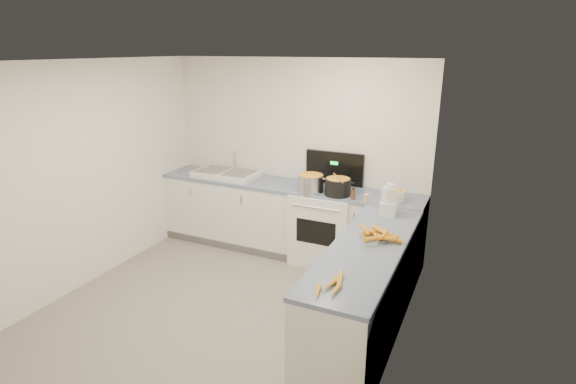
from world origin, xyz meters
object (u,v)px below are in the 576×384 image
at_px(spice_jar, 366,198).
at_px(black_pot, 338,188).
at_px(stove, 325,225).
at_px(extract_bottle, 353,195).
at_px(food_processor, 389,201).
at_px(mixing_bowl, 393,196).
at_px(sink, 227,173).
at_px(steel_pot, 311,184).

bearing_deg(spice_jar, black_pot, 165.32).
bearing_deg(stove, extract_bottle, -28.21).
distance_m(spice_jar, food_processor, 0.45).
xyz_separation_m(stove, food_processor, (0.89, -0.53, 0.61)).
bearing_deg(extract_bottle, mixing_bowl, 18.39).
height_order(sink, food_processor, food_processor).
height_order(stove, steel_pot, stove).
height_order(sink, mixing_bowl, sink).
relative_size(sink, extract_bottle, 7.15).
bearing_deg(extract_bottle, sink, 172.83).
relative_size(mixing_bowl, food_processor, 0.80).
bearing_deg(food_processor, black_pot, 150.04).
distance_m(black_pot, food_processor, 0.81).
distance_m(sink, extract_bottle, 1.87).
relative_size(sink, food_processor, 2.56).
xyz_separation_m(sink, steel_pot, (1.30, -0.16, 0.06)).
bearing_deg(steel_pot, mixing_bowl, 4.24).
xyz_separation_m(black_pot, food_processor, (0.70, -0.40, 0.05)).
xyz_separation_m(stove, mixing_bowl, (0.83, -0.08, 0.53)).
relative_size(mixing_bowl, spice_jar, 3.42).
bearing_deg(black_pot, mixing_bowl, 4.81).
height_order(stove, food_processor, stove).
xyz_separation_m(sink, extract_bottle, (1.86, -0.23, 0.02)).
bearing_deg(mixing_bowl, stove, 174.73).
relative_size(steel_pot, extract_bottle, 2.65).
height_order(mixing_bowl, extract_bottle, mixing_bowl).
bearing_deg(extract_bottle, stove, 151.79).
bearing_deg(black_pot, sink, 174.90).
relative_size(sink, steel_pot, 2.70).
distance_m(steel_pot, extract_bottle, 0.56).
xyz_separation_m(stove, spice_jar, (0.57, -0.23, 0.51)).
relative_size(extract_bottle, food_processor, 0.36).
bearing_deg(spice_jar, mixing_bowl, 30.14).
relative_size(extract_bottle, spice_jar, 1.53).
bearing_deg(steel_pot, stove, 45.52).
bearing_deg(sink, spice_jar, -6.93).
relative_size(sink, mixing_bowl, 3.20).
xyz_separation_m(stove, black_pot, (0.19, -0.13, 0.56)).
bearing_deg(food_processor, extract_bottle, 146.80).
height_order(sink, steel_pot, sink).
xyz_separation_m(black_pot, spice_jar, (0.38, -0.10, -0.05)).
xyz_separation_m(sink, black_pot, (1.64, -0.15, 0.05)).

